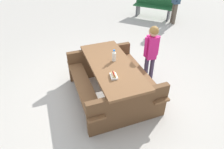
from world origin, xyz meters
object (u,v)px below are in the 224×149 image
at_px(hotdog_tray, 114,75).
at_px(child_in_coat, 152,48).
at_px(soda_bottle, 114,56).
at_px(picnic_table, 112,78).
at_px(park_bench_near, 154,5).

distance_m(hotdog_tray, child_in_coat, 1.19).
relative_size(soda_bottle, hotdog_tray, 1.21).
xyz_separation_m(picnic_table, park_bench_near, (-3.96, 2.79, 0.00)).
xyz_separation_m(picnic_table, child_in_coat, (-0.28, 0.91, 0.37)).
bearing_deg(hotdog_tray, picnic_table, 168.12).
distance_m(picnic_table, park_bench_near, 4.84).
distance_m(child_in_coat, park_bench_near, 4.14).
xyz_separation_m(picnic_table, soda_bottle, (-0.12, 0.07, 0.41)).
bearing_deg(soda_bottle, park_bench_near, 144.73).
bearing_deg(child_in_coat, hotdog_tray, -56.42).
distance_m(soda_bottle, park_bench_near, 4.72).
height_order(soda_bottle, park_bench_near, soda_bottle).
relative_size(picnic_table, park_bench_near, 1.37).
relative_size(hotdog_tray, child_in_coat, 0.15).
relative_size(soda_bottle, park_bench_near, 0.16).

